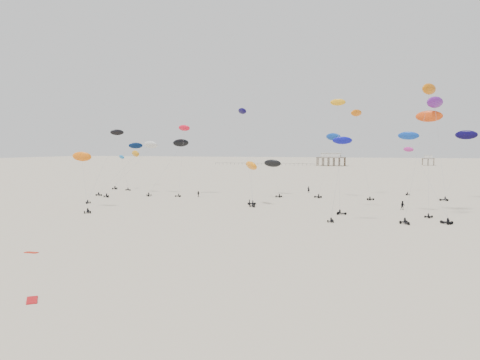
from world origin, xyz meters
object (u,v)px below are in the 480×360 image
(pavilion_small, at_px, (428,161))
(rig_0, at_px, (110,149))
(rig_4, at_px, (424,119))
(rig_9, at_px, (330,149))
(spectator_0, at_px, (250,207))
(pavilion_main, at_px, (331,160))

(pavilion_small, relative_size, rig_0, 0.40)
(rig_4, height_order, rig_9, rig_4)
(rig_0, bearing_deg, spectator_0, 156.40)
(rig_9, bearing_deg, pavilion_main, 28.95)
(rig_0, relative_size, spectator_0, 11.42)
(pavilion_main, relative_size, spectator_0, 10.74)
(pavilion_main, bearing_deg, spectator_0, -88.01)
(pavilion_small, bearing_deg, spectator_0, -102.33)
(spectator_0, bearing_deg, rig_9, -70.19)
(rig_0, bearing_deg, pavilion_main, -113.60)
(pavilion_small, xyz_separation_m, rig_4, (-24.68, -288.35, 15.56))
(rig_0, relative_size, rig_9, 1.25)
(rig_0, bearing_deg, rig_4, 153.97)
(spectator_0, bearing_deg, pavilion_main, -38.35)
(pavilion_main, xyz_separation_m, spectator_0, (8.71, -250.32, -4.22))
(rig_0, distance_m, spectator_0, 42.62)
(rig_4, distance_m, rig_9, 41.12)
(rig_4, xyz_separation_m, rig_9, (-21.29, 34.71, -5.72))
(rig_0, distance_m, rig_9, 59.52)
(rig_9, bearing_deg, pavilion_small, 12.55)
(pavilion_small, bearing_deg, rig_4, -94.89)
(pavilion_small, relative_size, rig_9, 0.50)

